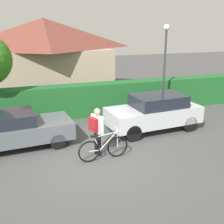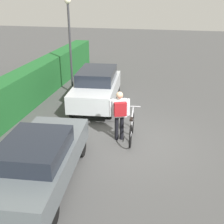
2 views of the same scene
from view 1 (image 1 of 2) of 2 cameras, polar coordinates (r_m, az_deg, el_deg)
The scene contains 8 objects.
ground_plane at distance 9.57m, azimuth -2.56°, elevation -9.95°, with size 60.00×60.00×0.00m, color #494949.
hedge_row at distance 13.84m, azimuth -8.33°, elevation 2.15°, with size 20.62×0.90×1.57m, color #1F5F29.
house_distant at distance 18.77m, azimuth -13.31°, elevation 10.98°, with size 8.11×5.10×4.72m.
parked_car_near at distance 10.91m, azimuth -19.33°, elevation -3.39°, with size 4.27×2.02×1.35m.
parked_car_far at distance 12.11m, azimuth 8.60°, elevation 0.03°, with size 4.09×2.01×1.53m.
bicycle at distance 9.54m, azimuth -1.70°, elevation -7.29°, with size 1.77×0.50×1.00m.
person_rider at distance 9.62m, azimuth -3.12°, elevation -3.09°, with size 0.47×0.64×1.69m.
street_lamp at distance 13.59m, azimuth 10.62°, elevation 10.47°, with size 0.28×0.28×4.37m.
Camera 1 is at (-2.29, -8.17, 4.42)m, focal length 45.31 mm.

